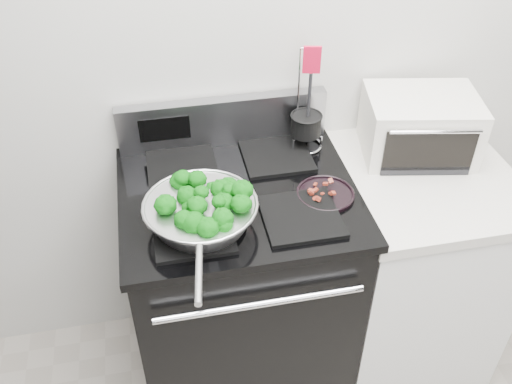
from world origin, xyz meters
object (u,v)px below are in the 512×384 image
object	(u,v)px
skillet	(201,212)
utensil_holder	(306,130)
bacon_plate	(326,191)
gas_range	(240,285)
toaster_oven	(420,126)

from	to	relation	value
skillet	utensil_holder	bearing A→B (deg)	47.88
bacon_plate	utensil_holder	xyz separation A→B (m)	(0.01, 0.29, 0.05)
skillet	utensil_holder	size ratio (longest dim) A/B	1.40
gas_range	utensil_holder	bearing A→B (deg)	36.37
utensil_holder	toaster_oven	world-z (taller)	utensil_holder
bacon_plate	utensil_holder	world-z (taller)	utensil_holder
gas_range	bacon_plate	distance (m)	0.56
bacon_plate	toaster_oven	xyz separation A→B (m)	(0.42, 0.22, 0.07)
bacon_plate	utensil_holder	bearing A→B (deg)	88.02
gas_range	bacon_plate	bearing A→B (deg)	-16.32
gas_range	toaster_oven	size ratio (longest dim) A/B	2.57
gas_range	skillet	bearing A→B (deg)	-133.85
skillet	bacon_plate	world-z (taller)	skillet
gas_range	utensil_holder	distance (m)	0.64
bacon_plate	utensil_holder	size ratio (longest dim) A/B	0.48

